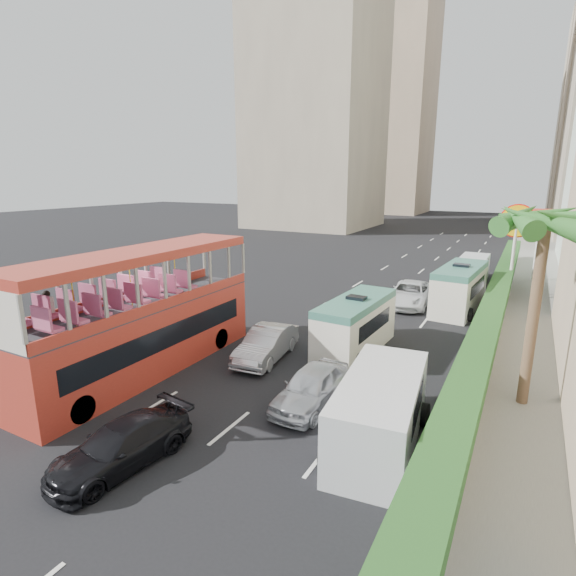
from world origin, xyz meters
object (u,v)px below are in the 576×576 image
Objects in this scene: double_decker_bus at (143,312)px; panel_van_far at (473,269)px; car_black at (123,465)px; minibus_far at (459,288)px; car_silver_lane_b at (311,405)px; van_asset at (409,305)px; minibus_near at (355,325)px; shell_station at (571,254)px; car_silver_lane_a at (267,359)px; panel_van_near at (380,412)px; palm_tree at (534,315)px.

double_decker_bus is 2.30× the size of panel_van_far.
minibus_far is (5.98, 20.35, 1.34)m from car_black.
car_silver_lane_b is 0.78× the size of van_asset.
minibus_near is 0.70× the size of shell_station.
car_black is at bearing -93.84° from car_silver_lane_a.
minibus_near is at bearing 42.17° from double_decker_bus.
car_silver_lane_a is 21.43m from panel_van_far.
car_black is (0.34, -8.39, 0.00)m from car_silver_lane_a.
minibus_near is 19.21m from shell_station.
double_decker_bus is 9.31m from minibus_near.
car_silver_lane_a is at bearing -122.07° from shell_station.
car_black is at bearing -100.85° from minibus_near.
double_decker_bus is 2.07× the size of panel_van_near.
panel_van_far is (2.64, 8.85, 0.96)m from van_asset.
car_silver_lane_a is at bearing -108.12° from van_asset.
minibus_near is 18.01m from panel_van_far.
car_silver_lane_a is 0.82× the size of van_asset.
car_black is 0.69× the size of minibus_far.
van_asset is at bearing 91.60° from car_silver_lane_b.
double_decker_bus reaches higher than minibus_far.
minibus_near reaches higher than car_silver_lane_b.
car_black is 21.25m from minibus_far.
minibus_near is at bearing 35.61° from car_silver_lane_a.
panel_van_far is (3.02, 17.76, -0.28)m from minibus_near.
minibus_near is at bearing -104.91° from minibus_far.
minibus_far is 9.76m from shell_station.
car_black is 13.65m from palm_tree.
car_silver_lane_b is 0.67× the size of minibus_far.
van_asset is at bearing 67.32° from car_silver_lane_a.
minibus_far is at bearing 83.80° from panel_van_near.
palm_tree is (6.97, -2.19, 2.14)m from minibus_near.
van_asset is at bearing 90.65° from minibus_near.
palm_tree reaches higher than panel_van_near.
panel_van_near is 0.66× the size of shell_station.
palm_tree is (10.06, 0.57, 3.38)m from car_silver_lane_a.
car_silver_lane_b is (7.26, 0.62, -2.53)m from double_decker_bus.
car_black is 20.31m from van_asset.
minibus_far is at bearing 73.75° from minibus_near.
palm_tree is at bearing -96.60° from shell_station.
panel_van_near is at bearing -61.40° from minibus_near.
panel_van_far is (5.78, 28.91, 0.96)m from car_black.
panel_van_far reaches higher than car_silver_lane_a.
double_decker_bus is 2.11× the size of van_asset.
panel_van_near is 24.53m from panel_van_far.
panel_van_near is 1.11× the size of panel_van_far.
car_silver_lane_b is at bearing -96.31° from minibus_far.
palm_tree is at bearing 44.59° from panel_van_near.
palm_tree is at bearing -60.86° from van_asset.
minibus_near is (3.09, 2.76, 1.24)m from car_silver_lane_a.
shell_station is (9.17, 16.81, 1.51)m from minibus_near.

